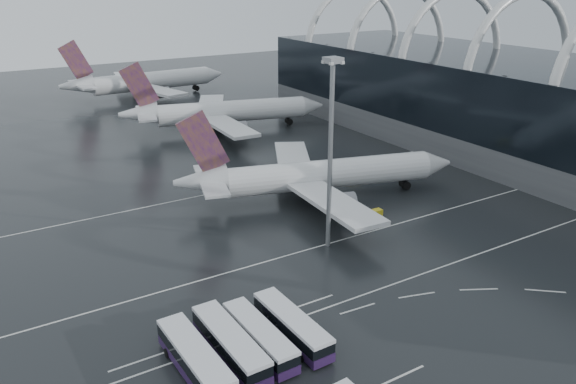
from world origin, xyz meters
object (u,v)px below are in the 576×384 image
gse_cart_belly_b (357,173)px  gse_cart_belly_e (356,175)px  bus_row_near_c (259,336)px  airliner_main (316,176)px  airliner_gate_c (144,82)px  bus_row_near_d (292,325)px  bus_row_near_a (195,360)px  airliner_gate_b (222,113)px  gse_cart_belly_c (376,213)px  bus_row_near_b (230,344)px  floodlight_mast (331,133)px

gse_cart_belly_b → gse_cart_belly_e: bearing=-139.0°
bus_row_near_c → gse_cart_belly_e: bearing=-49.3°
airliner_main → airliner_gate_c: airliner_gate_c is taller
gse_cart_belly_e → bus_row_near_c: bearing=-138.3°
gse_cart_belly_e → bus_row_near_d: bearing=-135.4°
bus_row_near_d → airliner_main: bearing=-38.7°
bus_row_near_a → bus_row_near_d: bearing=-91.0°
bus_row_near_d → bus_row_near_a: bearing=89.3°
bus_row_near_d → gse_cart_belly_e: bus_row_near_d is taller
airliner_gate_b → bus_row_near_c: size_ratio=4.31×
airliner_gate_b → gse_cart_belly_c: bearing=-77.0°
airliner_main → bus_row_near_b: airliner_main is taller
bus_row_near_d → gse_cart_belly_e: (38.22, 37.73, -1.02)m
bus_row_near_c → gse_cart_belly_b: bearing=-49.3°
bus_row_near_d → floodlight_mast: (16.49, 16.52, 15.63)m
airliner_main → bus_row_near_c: 43.95m
gse_cart_belly_b → airliner_gate_b: bearing=100.0°
bus_row_near_c → floodlight_mast: (20.49, 16.36, 15.66)m
floodlight_mast → gse_cart_belly_c: size_ratio=13.33×
airliner_main → gse_cart_belly_c: (4.31, -11.63, -3.80)m
bus_row_near_c → gse_cart_belly_b: 58.16m
airliner_gate_b → gse_cart_belly_b: airliner_gate_b is taller
airliner_main → gse_cart_belly_c: bearing=-53.9°
airliner_main → bus_row_near_c: bearing=-116.1°
airliner_gate_b → bus_row_near_b: airliner_gate_b is taller
gse_cart_belly_c → airliner_gate_b: bearing=88.4°
gse_cart_belly_c → gse_cart_belly_e: gse_cart_belly_e is taller
airliner_main → gse_cart_belly_b: airliner_main is taller
gse_cart_belly_c → gse_cart_belly_e: 18.65m
airliner_gate_b → bus_row_near_b: size_ratio=4.01×
airliner_main → bus_row_near_a: 49.36m
gse_cart_belly_e → gse_cart_belly_c: bearing=-117.6°
airliner_gate_b → airliner_gate_c: size_ratio=0.96×
bus_row_near_a → bus_row_near_c: bearing=-89.6°
airliner_gate_c → gse_cart_belly_b: size_ratio=26.86×
airliner_gate_c → floodlight_mast: floodlight_mast is taller
airliner_main → airliner_gate_c: bearing=104.5°
gse_cart_belly_c → gse_cart_belly_b: bearing=60.7°
floodlight_mast → bus_row_near_b: bearing=-146.0°
bus_row_near_a → bus_row_near_d: 11.43m
bus_row_near_c → floodlight_mast: bearing=-52.4°
airliner_gate_c → gse_cart_belly_e: bearing=-86.2°
bus_row_near_a → bus_row_near_d: (11.42, 0.08, -0.11)m
bus_row_near_c → gse_cart_belly_b: size_ratio=5.96×
bus_row_near_d → floodlight_mast: 28.10m
airliner_gate_c → bus_row_near_d: 138.02m
bus_row_near_a → floodlight_mast: 36.00m
bus_row_near_c → gse_cart_belly_b: (43.45, 38.65, -1.08)m
floodlight_mast → bus_row_near_c: bearing=-141.4°
airliner_main → bus_row_near_a: (-36.69, -32.92, -2.58)m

